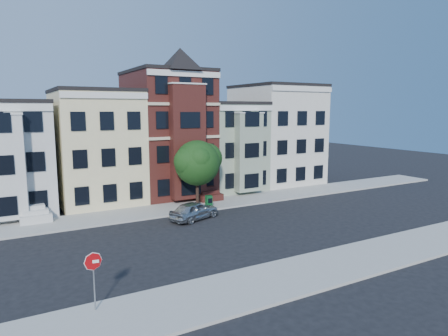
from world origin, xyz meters
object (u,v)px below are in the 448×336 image
parked_car (194,210)px  stop_sign (94,278)px  street_tree (197,166)px  newspaper_box (209,202)px

parked_car → stop_sign: bearing=117.5°
parked_car → stop_sign: stop_sign is taller
parked_car → stop_sign: size_ratio=1.50×
street_tree → stop_sign: size_ratio=2.49×
street_tree → stop_sign: street_tree is taller
parked_car → newspaper_box: bearing=-70.0°
street_tree → newspaper_box: street_tree is taller
street_tree → stop_sign: 18.44m
street_tree → parked_car: size_ratio=1.66×
street_tree → newspaper_box: size_ratio=6.28×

